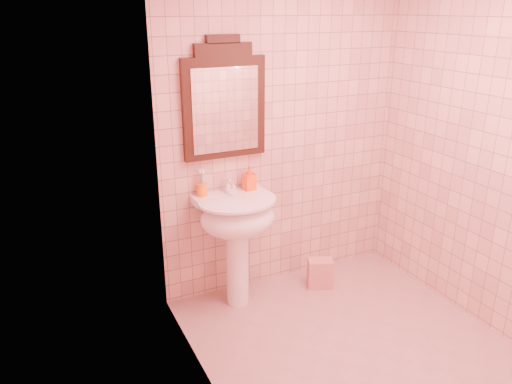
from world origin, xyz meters
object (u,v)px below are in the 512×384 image
mirror (224,103)px  soap_dispenser (249,178)px  towel (320,273)px  toothbrush_cup (202,189)px  pedestal_sink (237,225)px

mirror → soap_dispenser: (0.16, -0.06, -0.57)m
soap_dispenser → towel: soap_dispenser is taller
mirror → toothbrush_cup: size_ratio=4.85×
soap_dispenser → toothbrush_cup: bearing=168.7°
pedestal_sink → toothbrush_cup: 0.37m
mirror → soap_dispenser: 0.60m
mirror → towel: size_ratio=3.58×
toothbrush_cup → towel: (0.90, -0.24, -0.79)m
mirror → soap_dispenser: mirror is taller
pedestal_sink → soap_dispenser: bearing=41.2°
pedestal_sink → mirror: bearing=90.0°
toothbrush_cup → towel: bearing=-15.1°
pedestal_sink → towel: bearing=-5.6°
toothbrush_cup → towel: toothbrush_cup is taller
toothbrush_cup → soap_dispenser: bearing=-4.7°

